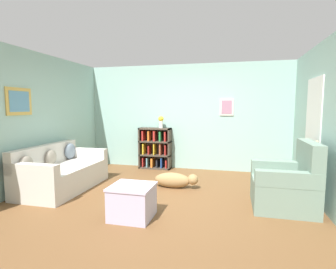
% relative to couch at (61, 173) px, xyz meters
% --- Properties ---
extents(ground_plane, '(14.00, 14.00, 0.00)m').
position_rel_couch_xyz_m(ground_plane, '(1.99, 0.00, -0.31)').
color(ground_plane, brown).
extents(wall_back, '(5.60, 0.13, 2.60)m').
position_rel_couch_xyz_m(wall_back, '(2.00, 2.25, 0.99)').
color(wall_back, '#93BCB2').
rests_on(wall_back, ground_plane).
extents(wall_left, '(0.13, 5.00, 2.60)m').
position_rel_couch_xyz_m(wall_left, '(-0.56, 0.00, 0.99)').
color(wall_left, '#93BCB2').
rests_on(wall_left, ground_plane).
extents(wall_right, '(0.16, 5.00, 2.60)m').
position_rel_couch_xyz_m(wall_right, '(4.54, 0.02, 0.98)').
color(wall_right, '#93BCB2').
rests_on(wall_right, ground_plane).
extents(couch, '(0.94, 1.76, 0.83)m').
position_rel_couch_xyz_m(couch, '(0.00, 0.00, 0.00)').
color(couch, beige).
rests_on(couch, ground_plane).
extents(bookshelf, '(0.80, 0.31, 1.03)m').
position_rel_couch_xyz_m(bookshelf, '(1.25, 2.05, 0.20)').
color(bookshelf, '#42382D').
rests_on(bookshelf, ground_plane).
extents(recliner_chair, '(0.89, 0.92, 1.04)m').
position_rel_couch_xyz_m(recliner_chair, '(3.98, 0.00, 0.05)').
color(recliner_chair, gray).
rests_on(recliner_chair, ground_plane).
extents(coffee_table, '(0.59, 0.55, 0.47)m').
position_rel_couch_xyz_m(coffee_table, '(1.81, -0.92, -0.06)').
color(coffee_table, '#BCB2D1').
rests_on(coffee_table, ground_plane).
extents(dog, '(1.00, 0.26, 0.29)m').
position_rel_couch_xyz_m(dog, '(2.09, 0.58, -0.16)').
color(dog, '#9E7A4C').
rests_on(dog, ground_plane).
extents(vase, '(0.13, 0.13, 0.30)m').
position_rel_couch_xyz_m(vase, '(1.41, 2.03, 0.89)').
color(vase, silver).
rests_on(vase, bookshelf).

